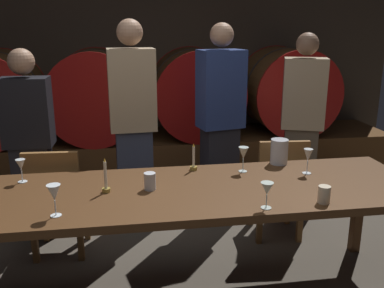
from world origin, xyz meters
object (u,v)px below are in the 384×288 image
wine_barrel_center_right (195,92)px  cup_center (150,181)px  dining_table (187,198)px  chair_left (57,197)px  guest_far_right (302,124)px  guest_center_left (133,126)px  wine_glass_right (243,154)px  guest_far_left (30,145)px  wine_barrel_center_left (95,95)px  wine_glass_left (54,193)px  wine_barrel_far_right (286,90)px  wine_glass_far_right (308,156)px  cup_right (324,195)px  wine_glass_far_left (21,166)px  wine_glass_center (267,189)px  candle_right (194,163)px  guest_center_right (220,124)px  chair_right (279,183)px  pitcher (279,152)px  candle_left (106,183)px

wine_barrel_center_right → cup_center: size_ratio=9.21×
dining_table → chair_left: (-0.91, 0.67, -0.22)m
wine_barrel_center_right → guest_far_right: size_ratio=0.59×
guest_center_left → cup_center: (0.07, -1.04, -0.11)m
guest_center_left → wine_glass_right: 1.09m
wine_barrel_center_right → chair_left: bearing=-129.1°
guest_far_left → guest_far_right: size_ratio=0.94×
wine_barrel_center_left → guest_far_right: 2.25m
wine_glass_left → chair_left: bearing=99.3°
wine_barrel_far_right → guest_center_left: bearing=-145.4°
wine_barrel_center_left → guest_far_right: size_ratio=0.59×
guest_center_left → wine_glass_far_right: (1.16, -0.91, -0.03)m
chair_left → cup_right: size_ratio=8.61×
wine_glass_far_left → wine_glass_right: wine_glass_right is taller
wine_barrel_center_right → chair_left: 2.18m
dining_table → wine_glass_center: 0.56m
guest_center_left → candle_right: bearing=115.7°
guest_center_left → guest_center_right: 0.76m
wine_barrel_center_left → wine_barrel_far_right: (2.21, 0.00, 0.00)m
guest_far_left → wine_glass_far_left: (0.10, -0.77, 0.07)m
guest_center_right → wine_glass_left: (-1.21, -1.38, -0.01)m
guest_far_left → wine_glass_far_right: guest_far_left is taller
guest_far_left → candle_right: 1.43m
wine_barrel_center_left → chair_right: size_ratio=1.13×
pitcher → chair_right: bearing=67.2°
guest_center_right → guest_far_right: bearing=174.5°
chair_right → guest_far_right: bearing=-122.8°
wine_barrel_far_right → guest_far_right: bearing=-103.3°
candle_left → wine_glass_center: candle_left is taller
wine_glass_far_right → guest_center_left: bearing=141.8°
wine_barrel_far_right → candle_right: wine_barrel_far_right is taller
wine_glass_left → guest_far_left: bearing=106.5°
wine_glass_far_left → wine_glass_left: (0.29, -0.56, 0.02)m
chair_left → candle_left: (0.41, -0.65, 0.34)m
candle_right → wine_glass_right: 0.35m
dining_table → guest_far_left: bearing=137.4°
chair_left → candle_left: candle_left is taller
wine_glass_right → dining_table: bearing=-149.3°
wine_glass_center → cup_right: size_ratio=1.50×
candle_left → wine_glass_far_right: size_ratio=1.25×
wine_glass_far_right → chair_left: bearing=163.5°
wine_barrel_center_left → guest_center_left: size_ratio=0.55×
cup_center → wine_glass_far_left: bearing=162.5°
chair_right → guest_center_right: 0.72m
candle_right → wine_barrel_center_left: bearing=111.7°
candle_right → wine_glass_far_right: candle_right is taller
guest_center_right → cup_center: (-0.68, -1.08, -0.09)m
cup_right → guest_center_right: bearing=101.4°
chair_left → guest_far_left: guest_far_left is taller
chair_left → candle_right: bearing=165.3°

